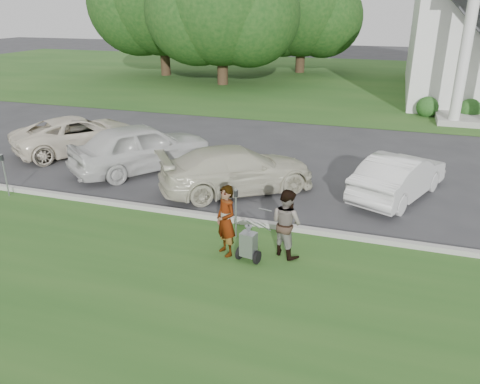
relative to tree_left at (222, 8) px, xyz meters
The scene contains 16 objects.
ground 23.95m from the tree_left, 69.98° to the right, with size 120.00×120.00×0.00m, color #333335.
grass_strip 26.73m from the tree_left, 72.22° to the right, with size 80.00×7.00×0.01m, color #25511C.
church_lawn 10.74m from the tree_left, 32.03° to the left, with size 80.00×30.00×0.01m, color #25511C.
curb 23.43m from the tree_left, 69.51° to the right, with size 80.00×0.18×0.15m, color #9E9E93.
tree_left is the anchor object (origin of this frame).
tree_far 6.73m from the tree_left, 153.44° to the left, with size 11.64×9.20×10.73m.
tree_back 8.95m from the tree_left, 63.43° to the left, with size 9.61×7.60×8.89m.
striping_cart 25.38m from the tree_left, 68.59° to the right, with size 0.59×1.07×0.95m.
person_left 24.97m from the tree_left, 69.74° to the right, with size 0.61×0.40×1.67m, color #999999.
person_right 25.09m from the tree_left, 66.59° to the right, with size 0.77×0.60×1.59m, color #999999.
parking_meter_near 24.17m from the tree_left, 69.14° to the right, with size 0.09×0.08×1.27m.
parking_meter_far 22.26m from the tree_left, 86.99° to the right, with size 0.10×0.09×1.32m.
car_a 17.72m from the tree_left, 88.79° to the right, with size 2.26×4.90×1.36m, color beige.
car_b 19.26m from the tree_left, 78.35° to the right, with size 1.95×4.85×1.65m, color silver.
car_c 21.12m from the tree_left, 68.66° to the right, with size 1.93×4.76×1.38m, color beige.
car_d 22.39m from the tree_left, 56.18° to the right, with size 1.40×4.02×1.32m, color silver.
Camera 1 is at (3.76, -10.01, 5.37)m, focal length 35.00 mm.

